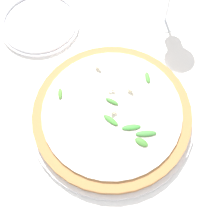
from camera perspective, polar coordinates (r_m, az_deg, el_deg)
ground_plane at (r=0.71m, az=2.83°, el=0.42°), size 6.00×6.00×0.00m
pizza_arugula_main at (r=0.69m, az=0.01°, el=-0.46°), size 0.37×0.37×0.05m
side_plate_white at (r=0.86m, az=-13.06°, el=15.53°), size 0.21×0.21×0.02m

